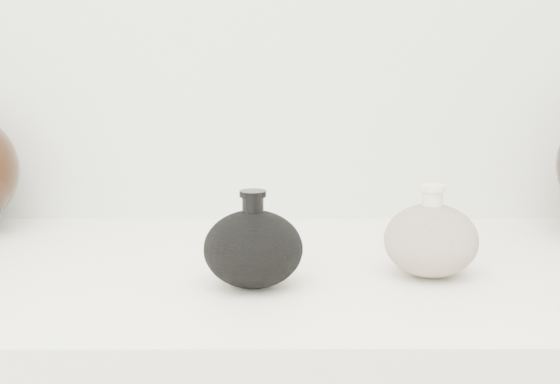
{
  "coord_description": "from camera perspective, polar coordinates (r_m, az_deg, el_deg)",
  "views": [
    {
      "loc": [
        -0.0,
        0.08,
        1.15
      ],
      "look_at": [
        0.0,
        0.92,
        0.99
      ],
      "focal_mm": 50.0,
      "sensor_mm": 36.0,
      "label": 1
    }
  ],
  "objects": [
    {
      "name": "black_gourd_vase",
      "position": [
        0.82,
        -1.97,
        -4.12
      ],
      "size": [
        0.14,
        0.14,
        0.1
      ],
      "color": "black",
      "rests_on": "display_counter"
    },
    {
      "name": "cream_gourd_vase",
      "position": [
        0.87,
        10.99,
        -3.43
      ],
      "size": [
        0.14,
        0.14,
        0.1
      ],
      "color": "beige",
      "rests_on": "display_counter"
    }
  ]
}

